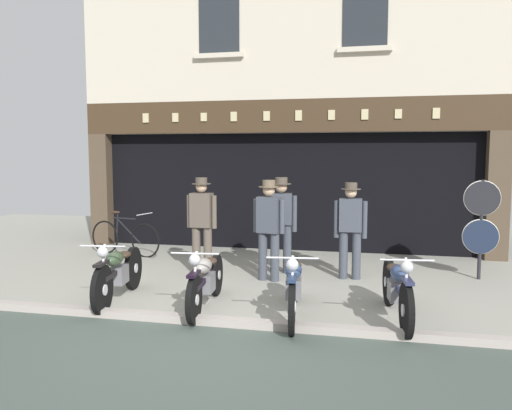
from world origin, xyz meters
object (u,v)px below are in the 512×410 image
motorcycle_center_left (206,279)px  advert_board_far (177,174)px  shopkeeper_center (281,220)px  motorcycle_center (294,285)px  leaning_bicycle (124,237)px  salesman_left (202,221)px  advert_board_near (228,179)px  tyre_sign_pole (481,219)px  assistant_far_right (269,225)px  motorcycle_left (118,272)px  salesman_right (350,226)px  motorcycle_center_right (397,287)px

motorcycle_center_left → advert_board_far: bearing=-69.6°
shopkeeper_center → advert_board_far: (-2.88, 2.33, 0.70)m
motorcycle_center → leaning_bicycle: 5.31m
salesman_left → shopkeeper_center: 1.42m
salesman_left → shopkeeper_center: (1.36, 0.41, 0.00)m
advert_board_near → advert_board_far: size_ratio=0.84×
advert_board_far → shopkeeper_center: bearing=-38.9°
advert_board_near → leaning_bicycle: 2.65m
tyre_sign_pole → leaning_bicycle: bearing=174.7°
motorcycle_center_left → assistant_far_right: assistant_far_right is taller
tyre_sign_pole → advert_board_far: (-6.28, 2.06, 0.62)m
motorcycle_center_left → advert_board_near: 4.93m
motorcycle_left → advert_board_near: (0.36, 4.61, 1.15)m
assistant_far_right → advert_board_near: advert_board_near is taller
salesman_right → advert_board_near: 3.87m
motorcycle_center_left → shopkeeper_center: 2.51m
advert_board_far → tyre_sign_pole: bearing=-18.2°
salesman_right → assistant_far_right: size_ratio=0.97×
motorcycle_center → salesman_left: salesman_left is taller
assistant_far_right → advert_board_far: (-2.77, 2.93, 0.71)m
motorcycle_center → assistant_far_right: (-0.70, 1.84, 0.52)m
assistant_far_right → shopkeeper_center: bearing=-88.6°
motorcycle_center_left → advert_board_near: (-1.00, 4.69, 1.16)m
motorcycle_left → motorcycle_center: 2.60m
motorcycle_left → advert_board_near: advert_board_near is taller
motorcycle_center_right → tyre_sign_pole: tyre_sign_pole is taller
motorcycle_center → motorcycle_center_right: size_ratio=1.03×
salesman_left → assistant_far_right: bearing=174.8°
advert_board_far → salesman_right: bearing=-31.4°
motorcycle_center → motorcycle_center_left: bearing=-10.6°
assistant_far_right → motorcycle_left: bearing=52.6°
motorcycle_left → salesman_left: 2.05m
motorcycle_center_left → advert_board_far: 5.34m
advert_board_far → leaning_bicycle: advert_board_far is taller
motorcycle_center_left → tyre_sign_pole: bearing=-152.1°
salesman_left → motorcycle_center_left: bearing=113.7°
motorcycle_center_right → salesman_right: 2.28m
motorcycle_center_left → motorcycle_center: bearing=171.1°
salesman_right → assistant_far_right: 1.40m
motorcycle_center_right → advert_board_far: (-4.79, 4.63, 1.23)m
motorcycle_center → shopkeeper_center: (-0.59, 2.45, 0.53)m
assistant_far_right → advert_board_near: bearing=-51.0°
motorcycle_center_right → tyre_sign_pole: size_ratio=1.17×
motorcycle_left → salesman_right: 3.89m
motorcycle_center → salesman_right: size_ratio=1.24×
motorcycle_center_right → advert_board_near: size_ratio=2.20×
advert_board_near → motorcycle_left: bearing=-94.5°
assistant_far_right → motorcycle_center_right: bearing=151.3°
motorcycle_center → advert_board_far: size_ratio=1.90×
motorcycle_center_left → motorcycle_center: size_ratio=0.96×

